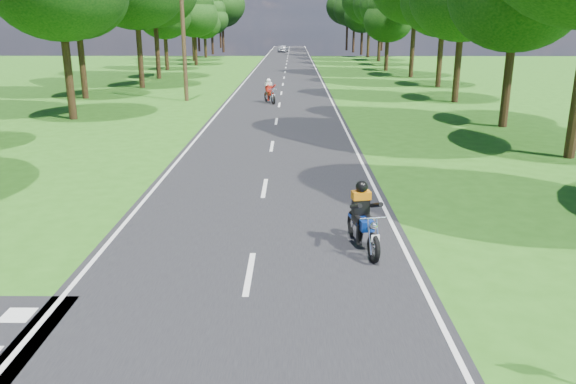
{
  "coord_description": "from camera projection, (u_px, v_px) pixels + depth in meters",
  "views": [
    {
      "loc": [
        0.86,
        -8.13,
        4.75
      ],
      "look_at": [
        0.74,
        4.0,
        1.1
      ],
      "focal_mm": 35.0,
      "sensor_mm": 36.0,
      "label": 1
    }
  ],
  "objects": [
    {
      "name": "ground",
      "position": [
        240.0,
        327.0,
        9.16
      ],
      "size": [
        160.0,
        160.0,
        0.0
      ],
      "primitive_type": "plane",
      "color": "#265C15",
      "rests_on": "ground"
    },
    {
      "name": "main_road",
      "position": [
        285.0,
        72.0,
        57.04
      ],
      "size": [
        7.0,
        140.0,
        0.02
      ],
      "primitive_type": "cube",
      "color": "black",
      "rests_on": "ground"
    },
    {
      "name": "road_markings",
      "position": [
        283.0,
        74.0,
        55.25
      ],
      "size": [
        7.4,
        140.0,
        0.01
      ],
      "color": "silver",
      "rests_on": "main_road"
    },
    {
      "name": "telegraph_pole",
      "position": [
        183.0,
        35.0,
        34.86
      ],
      "size": [
        1.2,
        0.26,
        8.0
      ],
      "color": "#382616",
      "rests_on": "ground"
    },
    {
      "name": "rider_near_blue",
      "position": [
        363.0,
        216.0,
        12.1
      ],
      "size": [
        0.92,
        1.87,
        1.49
      ],
      "primitive_type": null,
      "rotation": [
        0.0,
        0.0,
        0.19
      ],
      "color": "navy",
      "rests_on": "main_road"
    },
    {
      "name": "rider_far_red",
      "position": [
        270.0,
        91.0,
        34.71
      ],
      "size": [
        1.15,
        1.87,
        1.48
      ],
      "primitive_type": null,
      "rotation": [
        0.0,
        0.0,
        0.34
      ],
      "color": "red",
      "rests_on": "main_road"
    },
    {
      "name": "distant_car",
      "position": [
        283.0,
        48.0,
        96.95
      ],
      "size": [
        2.01,
        3.83,
        1.24
      ],
      "primitive_type": "imported",
      "rotation": [
        0.0,
        0.0,
        -0.15
      ],
      "color": "silver",
      "rests_on": "main_road"
    }
  ]
}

